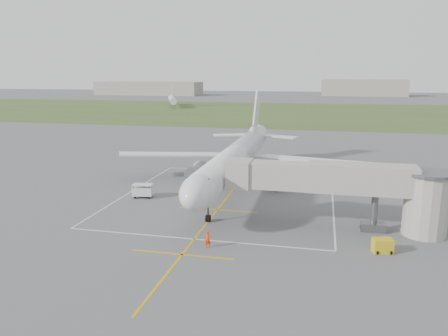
% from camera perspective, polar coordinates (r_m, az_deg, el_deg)
% --- Properties ---
extents(ground, '(700.00, 700.00, 0.00)m').
position_cam_1_polar(ground, '(63.60, 1.26, -2.80)').
color(ground, '#525154').
rests_on(ground, ground).
extents(grass_strip, '(700.00, 120.00, 0.02)m').
position_cam_1_polar(grass_strip, '(191.29, 9.16, 7.18)').
color(grass_strip, '#3C4F22').
rests_on(grass_strip, ground).
extents(apron_markings, '(28.20, 60.00, 0.01)m').
position_cam_1_polar(apron_markings, '(58.13, 0.11, -4.25)').
color(apron_markings, '#C2980B').
rests_on(apron_markings, ground).
extents(airliner, '(38.93, 46.75, 13.52)m').
position_cam_1_polar(airliner, '(63.33, 1.42, 1.22)').
color(airliner, silver).
rests_on(airliner, ground).
extents(jet_bridge, '(23.40, 5.00, 7.20)m').
position_cam_1_polar(jet_bridge, '(48.28, 16.55, -2.39)').
color(jet_bridge, '#9B978C').
rests_on(jet_bridge, ground).
extents(gpu_unit, '(2.01, 1.59, 1.35)m').
position_cam_1_polar(gpu_unit, '(44.28, 20.01, -9.52)').
color(gpu_unit, gold).
rests_on(gpu_unit, ground).
extents(baggage_cart, '(2.87, 2.01, 1.84)m').
position_cam_1_polar(baggage_cart, '(60.27, -10.57, -2.94)').
color(baggage_cart, silver).
rests_on(baggage_cart, ground).
extents(ramp_worker_nose, '(0.61, 0.41, 1.66)m').
position_cam_1_polar(ramp_worker_nose, '(42.74, -2.13, -9.31)').
color(ramp_worker_nose, '#E33B07').
rests_on(ramp_worker_nose, ground).
extents(ramp_worker_wing, '(1.16, 1.06, 1.93)m').
position_cam_1_polar(ramp_worker_wing, '(66.06, -4.71, -1.40)').
color(ramp_worker_wing, '#FF3908').
rests_on(ramp_worker_wing, ground).
extents(distant_hangars, '(345.00, 49.00, 12.00)m').
position_cam_1_polar(distant_hangars, '(326.80, 7.94, 10.19)').
color(distant_hangars, gray).
rests_on(distant_hangars, ground).
extents(distant_aircraft, '(163.09, 47.70, 8.85)m').
position_cam_1_polar(distant_aircraft, '(220.87, 12.15, 8.67)').
color(distant_aircraft, silver).
rests_on(distant_aircraft, ground).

